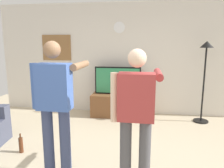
{
  "coord_description": "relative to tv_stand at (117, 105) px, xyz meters",
  "views": [
    {
      "loc": [
        0.52,
        -2.36,
        1.74
      ],
      "look_at": [
        -0.04,
        1.2,
        1.05
      ],
      "focal_mm": 34.49,
      "sensor_mm": 36.0,
      "label": 1
    }
  ],
  "objects": [
    {
      "name": "person_standing_nearer_couch",
      "position": [
        0.55,
        -2.55,
        0.69
      ],
      "size": [
        0.6,
        0.78,
        1.68
      ],
      "color": "#4C4C51",
      "rests_on": "ground_plane"
    },
    {
      "name": "tv_stand",
      "position": [
        0.0,
        0.0,
        0.0
      ],
      "size": [
        1.22,
        0.57,
        0.53
      ],
      "color": "brown",
      "rests_on": "ground_plane"
    },
    {
      "name": "television",
      "position": [
        0.0,
        0.05,
        0.59
      ],
      "size": [
        1.09,
        0.07,
        0.65
      ],
      "color": "black",
      "rests_on": "tv_stand"
    },
    {
      "name": "beverage_bottle",
      "position": [
        -1.3,
        -2.02,
        -0.13
      ],
      "size": [
        0.07,
        0.07,
        0.32
      ],
      "color": "#592D19",
      "rests_on": "ground_plane"
    },
    {
      "name": "framed_picture",
      "position": [
        -1.6,
        0.3,
        1.36
      ],
      "size": [
        0.75,
        0.04,
        0.64
      ],
      "primitive_type": "cube",
      "color": "olive"
    },
    {
      "name": "person_standing_nearer_lamp",
      "position": [
        -0.47,
        -2.48,
        0.74
      ],
      "size": [
        0.6,
        0.78,
        1.77
      ],
      "color": "#384266",
      "rests_on": "ground_plane"
    },
    {
      "name": "floor_lamp",
      "position": [
        1.91,
        -0.12,
        1.01
      ],
      "size": [
        0.32,
        0.32,
        1.78
      ],
      "color": "black",
      "rests_on": "ground_plane"
    },
    {
      "name": "wall_clock",
      "position": [
        0.0,
        0.29,
        1.84
      ],
      "size": [
        0.27,
        0.03,
        0.27
      ],
      "primitive_type": "cylinder",
      "rotation": [
        1.57,
        0.0,
        0.0
      ],
      "color": "white"
    },
    {
      "name": "back_wall",
      "position": [
        0.12,
        0.35,
        1.08
      ],
      "size": [
        6.4,
        0.1,
        2.7
      ],
      "primitive_type": "cube",
      "color": "silver",
      "rests_on": "ground_plane"
    }
  ]
}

